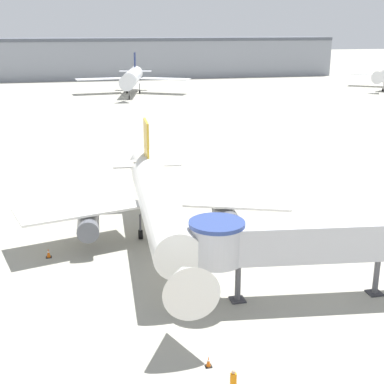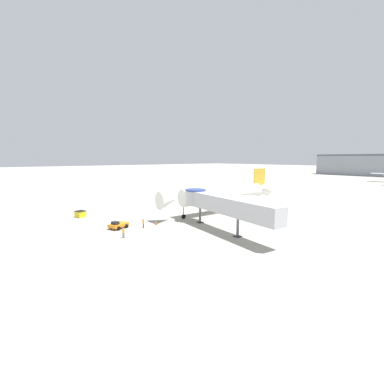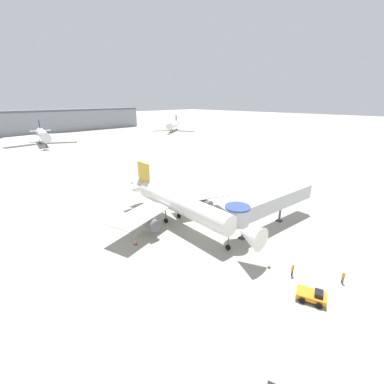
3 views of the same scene
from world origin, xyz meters
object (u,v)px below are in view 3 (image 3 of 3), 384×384
at_px(background_jet_green_tail, 174,125).
at_px(background_jet_navy_tail, 43,135).
at_px(traffic_cone_port_wing, 135,242).
at_px(ground_crew_marshaller, 293,269).
at_px(ground_crew_wing_walker, 343,277).
at_px(jet_bridge, 267,204).
at_px(traffic_cone_starboard_wing, 221,210).
at_px(pushback_tug_orange, 312,295).
at_px(main_airplane, 179,204).
at_px(traffic_cone_near_nose, 269,266).

xyz_separation_m(background_jet_green_tail, background_jet_navy_tail, (-86.36, 3.92, 0.45)).
bearing_deg(traffic_cone_port_wing, background_jet_green_tail, 46.33).
xyz_separation_m(ground_crew_marshaller, ground_crew_wing_walker, (3.22, -5.30, -0.08)).
distance_m(jet_bridge, ground_crew_marshaller, 14.23).
height_order(jet_bridge, traffic_cone_port_wing, jet_bridge).
xyz_separation_m(traffic_cone_starboard_wing, ground_crew_wing_walker, (-6.32, -25.22, 0.60)).
bearing_deg(background_jet_green_tail, pushback_tug_orange, -73.28).
bearing_deg(jet_bridge, main_airplane, 136.76).
bearing_deg(main_airplane, pushback_tug_orange, -91.80).
bearing_deg(traffic_cone_near_nose, ground_crew_wing_walker, -65.28).
height_order(jet_bridge, background_jet_navy_tail, background_jet_navy_tail).
bearing_deg(traffic_cone_starboard_wing, ground_crew_marshaller, -115.60).
bearing_deg(ground_crew_wing_walker, traffic_cone_port_wing, -137.10).
bearing_deg(main_airplane, ground_crew_wing_walker, -79.28).
xyz_separation_m(traffic_cone_port_wing, traffic_cone_starboard_wing, (20.07, -1.86, -0.05)).
height_order(traffic_cone_near_nose, ground_crew_wing_walker, ground_crew_wing_walker).
distance_m(jet_bridge, background_jet_green_tail, 152.91).
bearing_deg(traffic_cone_port_wing, ground_crew_marshaller, -64.21).
height_order(traffic_cone_starboard_wing, background_jet_navy_tail, background_jet_navy_tail).
relative_size(jet_bridge, traffic_cone_port_wing, 27.08).
xyz_separation_m(ground_crew_wing_walker, background_jet_green_tail, (94.26, 140.22, 3.75)).
xyz_separation_m(traffic_cone_starboard_wing, ground_crew_marshaller, (-9.54, -19.92, 0.68)).
bearing_deg(ground_crew_wing_walker, background_jet_navy_tail, -167.15).
bearing_deg(traffic_cone_port_wing, traffic_cone_starboard_wing, -5.30).
height_order(traffic_cone_port_wing, traffic_cone_near_nose, traffic_cone_port_wing).
distance_m(traffic_cone_port_wing, ground_crew_marshaller, 24.20).
height_order(main_airplane, ground_crew_wing_walker, main_airplane).
xyz_separation_m(jet_bridge, traffic_cone_port_wing, (-20.25, 12.07, -4.31)).
bearing_deg(ground_crew_wing_walker, traffic_cone_near_nose, -139.30).
bearing_deg(ground_crew_wing_walker, traffic_cone_starboard_wing, -178.09).
distance_m(jet_bridge, traffic_cone_near_nose, 13.07).
height_order(main_airplane, traffic_cone_near_nose, main_airplane).
relative_size(traffic_cone_near_nose, background_jet_green_tail, 0.02).
distance_m(jet_bridge, ground_crew_wing_walker, 16.78).
distance_m(traffic_cone_port_wing, traffic_cone_starboard_wing, 20.15).
xyz_separation_m(pushback_tug_orange, traffic_cone_starboard_wing, (12.17, 23.54, -0.30)).
relative_size(traffic_cone_port_wing, background_jet_green_tail, 0.03).
height_order(main_airplane, background_jet_green_tail, background_jet_green_tail).
height_order(jet_bridge, background_jet_green_tail, background_jet_green_tail).
height_order(pushback_tug_orange, background_jet_green_tail, background_jet_green_tail).
distance_m(pushback_tug_orange, ground_crew_marshaller, 4.49).
distance_m(traffic_cone_near_nose, ground_crew_wing_walker, 9.20).
height_order(traffic_cone_near_nose, background_jet_green_tail, background_jet_green_tail).
relative_size(main_airplane, ground_crew_marshaller, 18.35).
xyz_separation_m(main_airplane, pushback_tug_orange, (-2.21, -25.61, -3.53)).
height_order(main_airplane, traffic_cone_starboard_wing, main_airplane).
height_order(traffic_cone_starboard_wing, traffic_cone_near_nose, traffic_cone_starboard_wing).
distance_m(pushback_tug_orange, background_jet_green_tail, 170.98).
xyz_separation_m(pushback_tug_orange, background_jet_navy_tail, (13.74, 142.47, 4.50)).
relative_size(traffic_cone_starboard_wing, background_jet_navy_tail, 0.02).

